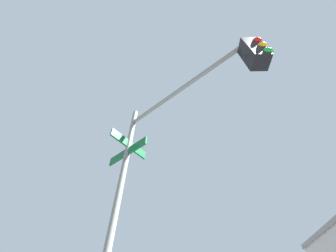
{
  "coord_description": "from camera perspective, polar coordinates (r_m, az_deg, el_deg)",
  "views": [
    {
      "loc": [
        -3.71,
        -6.16,
        1.27
      ],
      "look_at": [
        -6.51,
        -6.2,
        4.51
      ],
      "focal_mm": 21.5,
      "sensor_mm": 36.0,
      "label": 1
    }
  ],
  "objects": [
    {
      "name": "traffic_signal_near",
      "position": [
        3.53,
        3.46,
        -0.22
      ],
      "size": [
        2.46,
        2.98,
        5.52
      ],
      "color": "slate",
      "rests_on": "ground_plane"
    }
  ]
}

